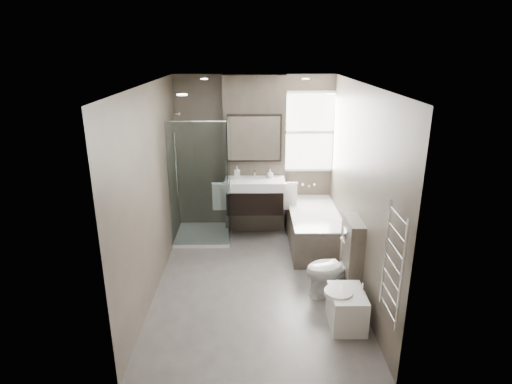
{
  "coord_description": "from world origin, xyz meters",
  "views": [
    {
      "loc": [
        -0.05,
        -5.09,
        3.02
      ],
      "look_at": [
        0.01,
        0.15,
        1.23
      ],
      "focal_mm": 30.0,
      "sensor_mm": 36.0,
      "label": 1
    }
  ],
  "objects_px": {
    "vanity": "(255,195)",
    "bidet": "(346,308)",
    "toilet": "(333,269)",
    "bathtub": "(314,227)"
  },
  "relations": [
    {
      "from": "vanity",
      "to": "bathtub",
      "type": "height_order",
      "value": "vanity"
    },
    {
      "from": "bidet",
      "to": "vanity",
      "type": "bearing_deg",
      "value": 113.0
    },
    {
      "from": "vanity",
      "to": "bidet",
      "type": "height_order",
      "value": "vanity"
    },
    {
      "from": "toilet",
      "to": "vanity",
      "type": "bearing_deg",
      "value": -167.58
    },
    {
      "from": "bathtub",
      "to": "toilet",
      "type": "relative_size",
      "value": 2.26
    },
    {
      "from": "toilet",
      "to": "bidet",
      "type": "relative_size",
      "value": 1.29
    },
    {
      "from": "bathtub",
      "to": "bidet",
      "type": "height_order",
      "value": "bathtub"
    },
    {
      "from": "vanity",
      "to": "bathtub",
      "type": "bearing_deg",
      "value": -19.37
    },
    {
      "from": "toilet",
      "to": "bidet",
      "type": "distance_m",
      "value": 0.67
    },
    {
      "from": "toilet",
      "to": "bidet",
      "type": "xyz_separation_m",
      "value": [
        0.04,
        -0.66,
        -0.13
      ]
    }
  ]
}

